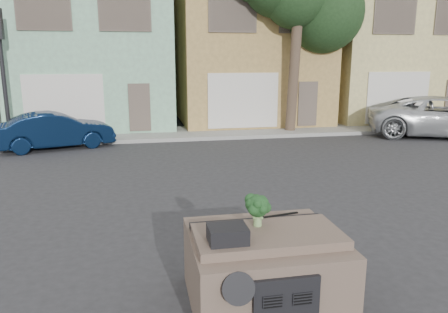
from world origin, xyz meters
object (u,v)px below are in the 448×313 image
object	(u,v)px
silver_pickup	(442,137)
navy_sedan	(57,148)
traffic_signal	(3,78)
broccoli	(258,210)

from	to	relation	value
silver_pickup	navy_sedan	bearing A→B (deg)	112.27
traffic_signal	broccoli	size ratio (longest dim) A/B	11.62
navy_sedan	traffic_signal	world-z (taller)	traffic_signal
navy_sedan	silver_pickup	bearing A→B (deg)	-109.03
navy_sedan	silver_pickup	size ratio (longest dim) A/B	0.67
silver_pickup	traffic_signal	distance (m)	17.85
silver_pickup	traffic_signal	size ratio (longest dim) A/B	1.20
traffic_signal	broccoli	xyz separation A→B (m)	(6.42, -12.42, -1.21)
traffic_signal	broccoli	distance (m)	14.03
navy_sedan	broccoli	bearing A→B (deg)	-175.24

